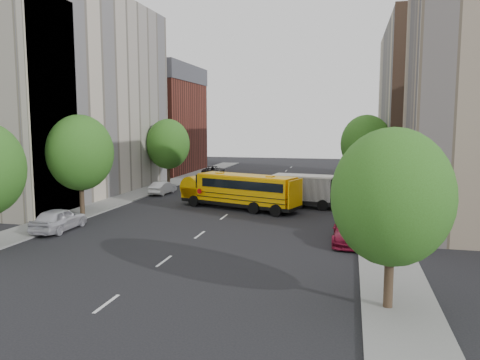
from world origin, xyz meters
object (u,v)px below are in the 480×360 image
(street_tree_3, at_px, (392,197))
(school_bus, at_px, (238,189))
(street_tree_5, at_px, (363,143))
(street_tree_2, at_px, (168,144))
(parked_car_4, at_px, (344,183))
(parked_car_0, at_px, (59,219))
(parked_car_1, at_px, (163,188))
(street_tree_1, at_px, (80,153))
(safari_truck, at_px, (299,190))
(parked_car_3, at_px, (350,231))
(parked_car_5, at_px, (345,171))
(street_tree_4, at_px, (366,144))
(parked_car_2, at_px, (213,171))

(street_tree_3, relative_size, school_bus, 0.66)
(street_tree_3, distance_m, street_tree_5, 44.00)
(street_tree_2, bearing_deg, street_tree_3, -55.49)
(parked_car_4, bearing_deg, street_tree_3, -87.81)
(school_bus, xyz_separation_m, parked_car_0, (-9.86, -10.77, -0.88))
(parked_car_1, bearing_deg, parked_car_4, -153.98)
(street_tree_1, bearing_deg, parked_car_4, 44.15)
(safari_truck, bearing_deg, parked_car_3, -61.08)
(street_tree_3, height_order, street_tree_5, street_tree_5)
(parked_car_0, distance_m, parked_car_1, 16.98)
(street_tree_3, distance_m, parked_car_0, 22.74)
(parked_car_0, relative_size, parked_car_4, 1.13)
(parked_car_5, bearing_deg, street_tree_4, -80.22)
(school_bus, xyz_separation_m, parked_car_3, (9.25, -9.48, -0.96))
(school_bus, xyz_separation_m, parked_car_5, (8.54, 26.80, -0.89))
(street_tree_2, bearing_deg, parked_car_5, 36.15)
(street_tree_4, bearing_deg, street_tree_3, -90.00)
(street_tree_2, distance_m, safari_truck, 19.40)
(parked_car_1, xyz_separation_m, parked_car_3, (18.69, -15.69, 0.07))
(safari_truck, height_order, parked_car_3, safari_truck)
(school_bus, bearing_deg, street_tree_3, -41.97)
(parked_car_2, height_order, parked_car_5, parked_car_5)
(street_tree_1, height_order, parked_car_4, street_tree_1)
(parked_car_3, bearing_deg, parked_car_0, -175.79)
(street_tree_3, bearing_deg, parked_car_5, 92.71)
(parked_car_2, relative_size, parked_car_4, 1.25)
(school_bus, distance_m, parked_car_3, 13.28)
(street_tree_1, relative_size, street_tree_4, 0.98)
(street_tree_2, bearing_deg, parked_car_3, -46.76)
(parked_car_3, bearing_deg, parked_car_5, 91.45)
(street_tree_2, distance_m, parked_car_3, 30.22)
(street_tree_4, relative_size, parked_car_2, 1.57)
(street_tree_2, height_order, street_tree_5, street_tree_2)
(street_tree_3, distance_m, school_bus, 22.58)
(street_tree_2, xyz_separation_m, street_tree_4, (22.00, 0.00, 0.25))
(parked_car_2, distance_m, parked_car_4, 20.03)
(parked_car_5, bearing_deg, street_tree_5, -47.14)
(street_tree_5, bearing_deg, school_bus, -113.82)
(street_tree_5, height_order, parked_car_4, street_tree_5)
(street_tree_3, xyz_separation_m, street_tree_5, (-0.00, 44.00, 0.25))
(parked_car_0, xyz_separation_m, parked_car_5, (18.40, 37.57, -0.00))
(street_tree_1, height_order, safari_truck, street_tree_1)
(street_tree_2, relative_size, safari_truck, 1.14)
(street_tree_4, bearing_deg, safari_truck, -119.81)
(street_tree_1, distance_m, parked_car_0, 6.73)
(street_tree_4, distance_m, street_tree_5, 12.01)
(parked_car_3, distance_m, parked_car_5, 36.28)
(street_tree_2, height_order, parked_car_0, street_tree_2)
(parked_car_3, height_order, parked_car_5, parked_car_5)
(street_tree_2, distance_m, parked_car_0, 23.49)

